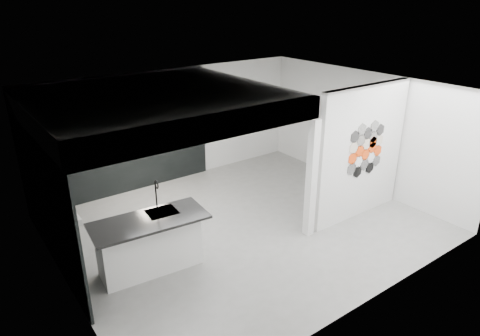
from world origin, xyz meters
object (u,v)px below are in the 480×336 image
(glass_vase, at_px, (180,127))
(utensil_cup, at_px, (93,144))
(kitchen_island, at_px, (150,243))
(glass_bowl, at_px, (180,127))
(partition_panel, at_px, (361,153))
(kettle, at_px, (164,130))
(stockpot, at_px, (89,143))
(wall_basin, at_px, (65,219))
(bottle_dark, at_px, (125,137))

(glass_vase, relative_size, utensil_cup, 1.11)
(kitchen_island, relative_size, glass_bowl, 13.59)
(partition_panel, relative_size, kitchen_island, 1.43)
(kettle, bearing_deg, stockpot, -177.17)
(stockpot, relative_size, glass_vase, 1.73)
(kitchen_island, bearing_deg, wall_basin, 139.97)
(utensil_cup, bearing_deg, glass_vase, 0.00)
(partition_panel, height_order, kettle, partition_panel)
(glass_vase, distance_m, utensil_cup, 2.16)
(stockpot, relative_size, glass_bowl, 1.48)
(wall_basin, height_order, utensil_cup, utensil_cup)
(partition_panel, height_order, bottle_dark, partition_panel)
(partition_panel, height_order, glass_bowl, partition_panel)
(wall_basin, xyz_separation_m, bottle_dark, (1.98, 2.07, 0.56))
(wall_basin, xyz_separation_m, glass_bowl, (3.39, 2.07, 0.52))
(wall_basin, bearing_deg, partition_panel, -18.23)
(kitchen_island, xyz_separation_m, glass_bowl, (2.34, 3.12, 0.86))
(partition_panel, relative_size, kettle, 15.74)
(bottle_dark, bearing_deg, stockpot, 180.00)
(partition_panel, distance_m, stockpot, 5.79)
(glass_bowl, bearing_deg, partition_panel, -61.77)
(wall_basin, xyz_separation_m, kettle, (2.96, 2.07, 0.55))
(glass_bowl, xyz_separation_m, bottle_dark, (-1.41, 0.00, 0.03))
(kettle, relative_size, bottle_dark, 1.04)
(wall_basin, bearing_deg, glass_vase, 31.35)
(utensil_cup, bearing_deg, kettle, 0.00)
(kitchen_island, bearing_deg, partition_panel, -4.54)
(glass_vase, bearing_deg, wall_basin, -148.65)
(stockpot, height_order, bottle_dark, stockpot)
(stockpot, xyz_separation_m, utensil_cup, (0.08, 0.00, -0.03))
(stockpot, xyz_separation_m, glass_vase, (2.24, 0.00, -0.03))
(glass_bowl, height_order, utensil_cup, utensil_cup)
(glass_vase, bearing_deg, stockpot, 180.00)
(kettle, relative_size, glass_vase, 1.44)
(kitchen_island, height_order, glass_vase, kitchen_island)
(partition_panel, xyz_separation_m, bottle_dark, (-3.49, 3.87, 0.01))
(wall_basin, relative_size, kitchen_island, 0.31)
(wall_basin, distance_m, utensil_cup, 2.46)
(glass_vase, bearing_deg, kitchen_island, -126.96)
(wall_basin, height_order, bottle_dark, bottle_dark)
(bottle_dark, bearing_deg, glass_bowl, 0.00)
(stockpot, distance_m, bottle_dark, 0.83)
(kettle, bearing_deg, utensil_cup, -177.17)
(kitchen_island, distance_m, utensil_cup, 3.24)
(partition_panel, height_order, wall_basin, partition_panel)
(glass_bowl, xyz_separation_m, glass_vase, (0.00, 0.00, 0.01))
(partition_panel, bearing_deg, glass_vase, 118.23)
(wall_basin, bearing_deg, bottle_dark, 46.21)
(kitchen_island, bearing_deg, stockpot, 93.20)
(kettle, xyz_separation_m, glass_vase, (0.43, 0.00, -0.01))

